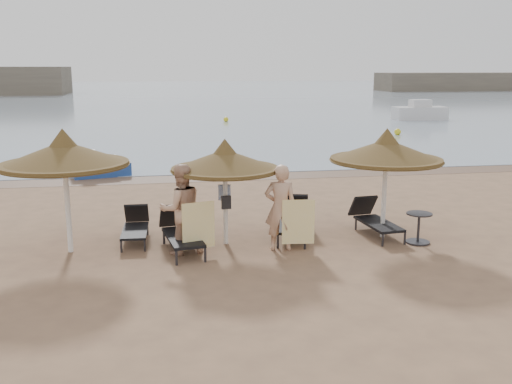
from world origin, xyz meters
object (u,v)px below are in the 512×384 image
person_right (280,201)px  pedal_boat (100,166)px  palapa_center (225,161)px  lounger_near_left (180,231)px  lounger_far_right (374,218)px  person_left (181,202)px  palapa_left (64,154)px  lounger_far_left (135,226)px  side_table (418,229)px  lounger_near_right (293,219)px  palapa_right (386,151)px

person_right → pedal_boat: bearing=-56.0°
palapa_center → pedal_boat: size_ratio=1.08×
lounger_near_left → pedal_boat: size_ratio=0.92×
lounger_far_right → person_left: 4.83m
palapa_left → person_right: bearing=-7.7°
palapa_center → lounger_far_left: size_ratio=1.43×
palapa_center → side_table: size_ratio=3.45×
palapa_left → palapa_center: bearing=0.2°
lounger_far_left → lounger_near_left: 1.32m
palapa_left → person_right: 4.77m
palapa_center → person_right: palapa_center is taller
person_left → person_right: bearing=164.4°
lounger_near_right → side_table: 2.94m
lounger_far_left → lounger_near_right: bearing=-1.7°
person_left → lounger_far_left: bearing=-60.9°
palapa_right → lounger_far_right: 1.75m
palapa_center → person_left: palapa_center is taller
lounger_near_left → side_table: (5.46, -0.52, -0.07)m
palapa_center → lounger_far_right: (3.68, 0.23, -1.57)m
palapa_center → lounger_near_right: size_ratio=1.16×
lounger_near_right → pedal_boat: bearing=137.1°
palapa_left → lounger_far_left: bearing=25.6°
lounger_far_left → person_right: person_right is taller
person_left → pedal_boat: bearing=-87.1°
lounger_far_right → person_right: size_ratio=0.86×
palapa_center → lounger_near_right: palapa_center is taller
lounger_near_left → pedal_boat: 9.70m
lounger_near_left → person_right: bearing=-20.9°
palapa_right → lounger_near_right: (-2.08, 0.52, -1.68)m
palapa_center → person_left: 1.40m
lounger_far_left → pedal_boat: pedal_boat is taller
palapa_left → lounger_near_right: bearing=4.9°
pedal_boat → palapa_right: bearing=-64.9°
pedal_boat → palapa_left: bearing=-102.5°
palapa_center → lounger_far_left: 2.70m
palapa_left → palapa_center: palapa_left is taller
side_table → person_left: person_left is taller
lounger_far_left → pedal_boat: (-1.61, 8.51, 0.01)m
lounger_far_right → lounger_far_left: bearing=169.8°
palapa_center → person_right: (1.15, -0.63, -0.82)m
lounger_far_left → pedal_boat: bearing=102.5°
lounger_near_right → lounger_far_left: bearing=-168.0°
palapa_right → person_left: size_ratio=1.15×
lounger_far_left → person_right: 3.56m
lounger_far_left → lounger_near_left: lounger_near_left is taller
lounger_near_right → lounger_far_right: 1.99m
lounger_near_right → side_table: size_ratio=2.98×
side_table → pedal_boat: bearing=129.4°
side_table → lounger_far_right: bearing=128.8°
palapa_left → lounger_near_right: (5.17, 0.44, -1.77)m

